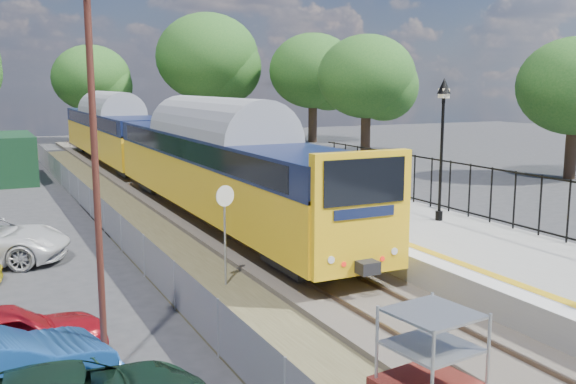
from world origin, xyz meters
TOP-DOWN VIEW (x-y plane):
  - ground at (0.00, 0.00)m, footprint 120.00×120.00m
  - track_bed at (-0.47, 9.67)m, footprint 5.90×80.00m
  - platform at (4.20, 8.00)m, footprint 5.00×70.00m
  - platform_edge at (2.14, 8.00)m, footprint 0.90×70.00m
  - victorian_lamp_north at (5.30, 6.00)m, footprint 0.44×0.44m
  - palisade_fence at (6.55, 2.24)m, footprint 0.12×26.00m
  - wire_fence at (-4.20, 12.00)m, footprint 0.06×52.00m
  - tree_line at (1.40, 42.00)m, footprint 56.80×43.80m
  - train at (0.00, 22.83)m, footprint 2.82×40.83m
  - brick_plinth at (-2.50, -3.35)m, footprint 1.47×1.47m
  - speed_sign at (-2.50, 5.08)m, footprint 0.54×0.17m
  - carpark_lamp at (-6.39, 0.93)m, footprint 0.25×0.50m
  - car_red at (-8.00, 2.19)m, footprint 3.94×2.02m

SIDE VIEW (x-z plane):
  - ground at x=0.00m, z-range 0.00..0.00m
  - track_bed at x=-0.47m, z-range -0.05..0.24m
  - platform at x=4.20m, z-range 0.00..0.90m
  - wire_fence at x=-4.20m, z-range 0.00..1.20m
  - car_red at x=-8.00m, z-range 0.00..1.28m
  - platform_edge at x=2.14m, z-range 0.90..0.91m
  - brick_plinth at x=-2.50m, z-range -0.04..2.08m
  - palisade_fence at x=6.55m, z-range 0.84..2.84m
  - speed_sign at x=-2.50m, z-range 0.49..3.22m
  - train at x=0.00m, z-range 0.59..4.09m
  - carpark_lamp at x=-6.39m, z-range 0.49..7.57m
  - victorian_lamp_north at x=5.30m, z-range 2.00..6.60m
  - tree_line at x=1.40m, z-range 0.67..12.55m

